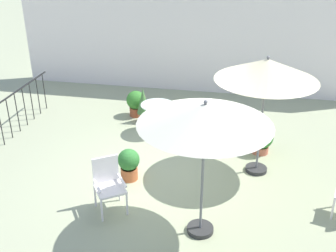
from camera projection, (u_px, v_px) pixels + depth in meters
The scene contains 10 objects.
ground_plane at pixel (163, 174), 8.37m from camera, with size 60.00×60.00×0.00m, color #A1A782.
villa_facade at pixel (197, 24), 11.87m from camera, with size 10.71×0.30×4.01m, color white.
patio_umbrella_0 at pixel (205, 116), 5.90m from camera, with size 2.00×2.00×2.34m.
patio_umbrella_1 at pixel (267, 71), 7.56m from camera, with size 1.93×1.93×2.44m.
cafe_table_0 at pixel (158, 113), 9.85m from camera, with size 0.80×0.80×0.74m.
patio_chair_0 at pixel (108, 182), 7.15m from camera, with size 0.68×0.68×0.98m.
potted_plant_0 at pixel (143, 105), 10.43m from camera, with size 0.33×0.33×0.92m.
potted_plant_1 at pixel (129, 163), 8.08m from camera, with size 0.43×0.43×0.65m.
potted_plant_2 at pixel (261, 139), 9.03m from camera, with size 0.52×0.52×0.65m.
potted_plant_4 at pixel (136, 102), 10.81m from camera, with size 0.49×0.49×0.69m.
Camera 1 is at (1.45, -6.95, 4.54)m, focal length 44.03 mm.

